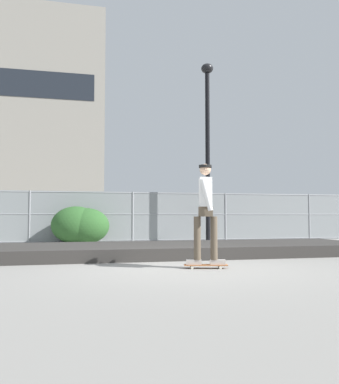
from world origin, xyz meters
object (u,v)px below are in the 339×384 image
Objects in this scene: skater at (205,206)px; street_lamp at (207,130)px; parked_car_near at (38,219)px; shrub_right at (86,226)px; shrub_center at (76,225)px; parked_car_mid at (197,218)px; skateboard at (206,265)px.

skater is 7.81m from street_lamp.
parked_car_near is 3.63m from shrub_right.
shrub_center is 0.35m from shrub_right.
street_lamp reaches higher than shrub_center.
street_lamp is at bearing 71.35° from skater.
parked_car_mid reaches higher than shrub_center.
shrub_right is (-4.29, 0.33, -3.48)m from street_lamp.
skater is 0.28× the size of street_lamp.
street_lamp is (2.31, 6.85, 4.04)m from skateboard.
skater reaches higher than shrub_right.
parked_car_mid is at bearing 0.90° from parked_car_near.
skateboard is 7.47m from shrub_right.
parked_car_mid is at bearing 33.02° from shrub_right.
skateboard is 1.08m from skater.
shrub_center is (-2.32, 7.23, 0.59)m from skateboard.
skater is 10.99m from parked_car_near.
parked_car_near is (-6.14, 3.45, -3.26)m from street_lamp.
street_lamp is (2.31, 6.85, 2.95)m from skater.
shrub_right is at bearing 105.43° from skater.
parked_car_mid is at bearing 79.36° from street_lamp.
shrub_center is (-4.63, 0.39, -3.45)m from street_lamp.
parked_car_mid is (0.67, 3.56, -3.26)m from street_lamp.
parked_car_mid is 5.92m from shrub_right.
street_lamp is 5.79m from shrub_center.
parked_car_near is at bearing 116.16° from shrub_center.
skateboard is 11.01m from parked_car_near.
parked_car_mid is (2.98, 10.40, 0.78)m from skateboard.
shrub_right is at bearing -146.98° from parked_car_mid.
street_lamp is at bearing -4.43° from shrub_right.
skater reaches higher than parked_car_near.
street_lamp is 4.11× the size of shrub_right.
parked_car_near is at bearing 110.40° from skater.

